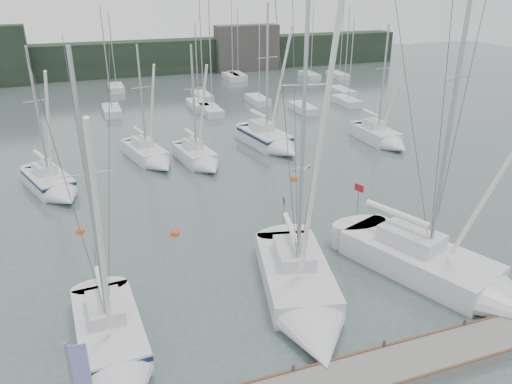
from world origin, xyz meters
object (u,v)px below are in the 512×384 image
(sailboat_near_center, at_px, (305,301))
(sailboat_mid_a, at_px, (54,187))
(buoy_a, at_px, (175,234))
(sailboat_near_left, at_px, (115,353))
(sailboat_mid_c, at_px, (200,160))
(buoy_c, at_px, (81,232))
(sailboat_mid_d, at_px, (272,142))
(sailboat_near_right, at_px, (461,279))
(sailboat_mid_b, at_px, (152,157))
(sailboat_mid_e, at_px, (384,139))
(buoy_b, at_px, (294,179))

(sailboat_near_center, xyz_separation_m, sailboat_mid_a, (-10.87, 18.08, 0.00))
(buoy_a, bearing_deg, sailboat_near_left, -113.66)
(sailboat_mid_a, bearing_deg, sailboat_mid_c, -8.99)
(buoy_c, bearing_deg, sailboat_mid_a, 102.59)
(sailboat_mid_a, bearing_deg, sailboat_mid_d, -6.53)
(sailboat_near_center, distance_m, sailboat_near_right, 7.92)
(sailboat_mid_d, bearing_deg, buoy_a, -140.92)
(sailboat_mid_b, xyz_separation_m, buoy_c, (-5.94, -10.54, -0.50))
(sailboat_near_center, distance_m, buoy_a, 10.24)
(sailboat_mid_a, height_order, buoy_a, sailboat_mid_a)
(sailboat_mid_a, xyz_separation_m, sailboat_mid_b, (7.40, 4.01, -0.06))
(sailboat_mid_c, xyz_separation_m, sailboat_mid_e, (16.96, -0.26, 0.02))
(sailboat_mid_a, bearing_deg, sailboat_near_left, -101.99)
(sailboat_near_left, relative_size, sailboat_near_center, 0.76)
(sailboat_mid_e, height_order, buoy_b, sailboat_mid_e)
(buoy_b, bearing_deg, sailboat_mid_b, 142.84)
(sailboat_near_left, bearing_deg, buoy_b, 43.56)
(buoy_c, bearing_deg, sailboat_near_center, -50.82)
(buoy_b, xyz_separation_m, buoy_c, (-15.46, -3.33, 0.00))
(sailboat_near_left, height_order, sailboat_mid_e, sailboat_near_left)
(sailboat_near_right, bearing_deg, sailboat_mid_c, 88.67)
(sailboat_near_center, distance_m, sailboat_mid_c, 20.09)
(sailboat_near_center, height_order, sailboat_mid_b, sailboat_near_center)
(sailboat_mid_c, xyz_separation_m, sailboat_mid_d, (7.04, 2.09, 0.11))
(sailboat_near_center, distance_m, buoy_c, 14.91)
(sailboat_near_center, bearing_deg, sailboat_mid_b, 111.78)
(sailboat_mid_c, xyz_separation_m, buoy_c, (-9.54, -8.54, -0.53))
(sailboat_near_left, xyz_separation_m, sailboat_mid_e, (25.55, 20.39, 0.02))
(sailboat_mid_d, distance_m, buoy_a, 17.10)
(sailboat_mid_a, xyz_separation_m, sailboat_mid_d, (18.04, 4.10, 0.08))
(sailboat_near_center, height_order, sailboat_mid_d, sailboat_near_center)
(buoy_c, bearing_deg, sailboat_mid_d, 32.67)
(sailboat_mid_e, bearing_deg, sailboat_near_center, -132.26)
(sailboat_mid_e, bearing_deg, sailboat_mid_b, 172.23)
(sailboat_mid_c, bearing_deg, buoy_a, -120.18)
(sailboat_near_left, xyz_separation_m, sailboat_mid_b, (4.99, 22.65, -0.03))
(buoy_b, bearing_deg, buoy_a, -151.50)
(sailboat_mid_a, xyz_separation_m, buoy_c, (1.46, -6.53, -0.56))
(sailboat_mid_c, height_order, buoy_c, sailboat_mid_c)
(sailboat_mid_d, height_order, sailboat_mid_e, sailboat_mid_d)
(sailboat_near_left, distance_m, sailboat_mid_d, 27.60)
(sailboat_near_left, bearing_deg, sailboat_near_right, -4.98)
(sailboat_mid_d, bearing_deg, sailboat_near_right, -97.92)
(sailboat_near_right, relative_size, sailboat_mid_d, 1.31)
(sailboat_mid_a, xyz_separation_m, sailboat_mid_e, (27.96, 1.75, -0.01))
(buoy_b, bearing_deg, sailboat_near_right, -83.56)
(sailboat_mid_e, height_order, buoy_c, sailboat_mid_e)
(sailboat_near_right, bearing_deg, sailboat_mid_d, 70.29)
(sailboat_mid_a, distance_m, sailboat_mid_c, 11.18)
(sailboat_near_center, xyz_separation_m, buoy_b, (6.05, 14.87, -0.56))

